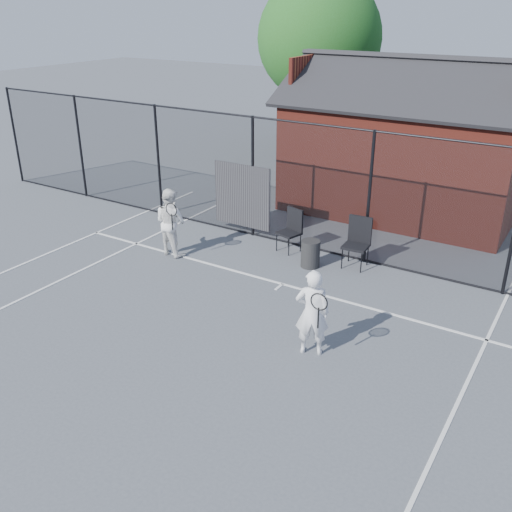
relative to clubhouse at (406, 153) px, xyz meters
The scene contains 10 objects.
ground 9.16m from the clubhouse, 93.18° to the right, with size 80.00×80.00×0.00m, color #4A4E54.
court_lines 10.46m from the clubhouse, 92.77° to the right, with size 11.02×18.00×0.01m.
fence 4.09m from the clubhouse, 101.37° to the right, with size 22.04×3.00×3.00m.
clubhouse is the anchor object (origin of this frame).
tree_left 7.21m from the clubhouse, 138.01° to the left, with size 4.48×4.48×6.44m.
player_front 8.08m from the clubhouse, 81.81° to the right, with size 0.74×0.60×1.53m.
player_back 6.97m from the clubhouse, 120.33° to the right, with size 0.89×0.68×1.59m.
chair_left 4.71m from the clubhouse, 105.83° to the right, with size 0.48×0.50×1.00m, color black.
chair_right 4.55m from the clubhouse, 84.34° to the right, with size 0.53×0.55×1.11m, color black.
waste_bin 5.09m from the clubhouse, 94.89° to the right, with size 0.42×0.42×0.62m, color #262626.
Camera 1 is at (5.17, -6.36, 5.45)m, focal length 40.00 mm.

